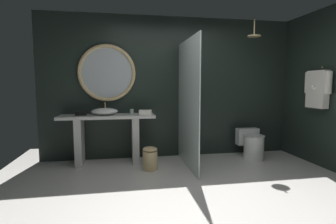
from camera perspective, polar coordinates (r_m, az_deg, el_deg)
name	(u,v)px	position (r m, az deg, el deg)	size (l,w,h in m)	color
ground_plane	(202,196)	(3.38, 7.41, -17.77)	(5.76, 5.76, 0.00)	silver
back_wall_panel	(172,88)	(4.94, 0.97, 5.31)	(4.80, 0.10, 2.60)	#1E2823
side_wall_right	(328,88)	(4.96, 31.66, 4.42)	(0.10, 2.47, 2.60)	#1E2823
vanity_counter	(108,133)	(4.62, -13.05, -4.40)	(1.61, 0.48, 0.84)	silver
vessel_sink	(105,111)	(4.59, -13.69, 0.13)	(0.45, 0.37, 0.21)	white
tumbler_cup	(132,112)	(4.62, -7.95, 0.11)	(0.07, 0.07, 0.09)	silver
tissue_box	(81,113)	(4.62, -18.51, -0.27)	(0.18, 0.11, 0.07)	black
round_wall_mirror	(107,73)	(4.77, -13.21, 8.34)	(1.01, 0.07, 1.01)	#D6B77F
shower_glass_panel	(188,104)	(4.28, 4.37, 1.77)	(0.02, 1.34, 2.09)	silver
rain_shower_head	(254,35)	(4.99, 18.34, 15.73)	(0.23, 0.23, 0.30)	#D6B77F
hanging_bathrobe	(317,88)	(4.92, 29.91, 4.64)	(0.20, 0.55, 0.68)	#D6B77F
toilet	(252,144)	(5.09, 17.90, -6.69)	(0.41, 0.55, 0.53)	white
waste_bin	(150,158)	(4.24, -3.94, -10.05)	(0.24, 0.24, 0.37)	#D6B77F
folded_hand_towel	(146,113)	(4.44, -4.93, -0.13)	(0.21, 0.15, 0.09)	silver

